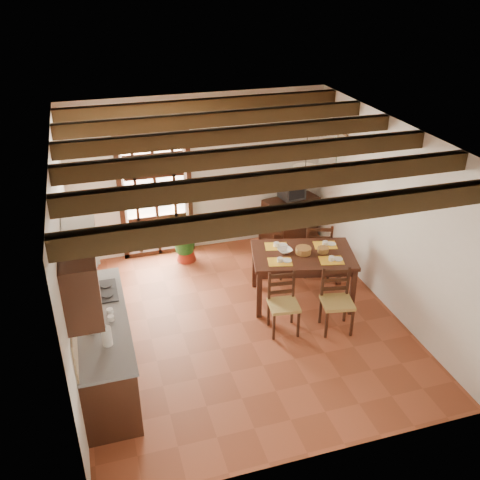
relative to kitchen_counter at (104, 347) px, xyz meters
name	(u,v)px	position (x,y,z in m)	size (l,w,h in m)	color
ground_plane	(241,322)	(1.96, 0.60, -0.47)	(5.00, 5.00, 0.00)	brown
room_shell	(242,210)	(1.96, 0.60, 1.34)	(4.52, 5.02, 2.81)	silver
ceiling_beams	(242,145)	(1.96, 0.60, 2.22)	(4.50, 4.34, 0.20)	black
french_door	(155,193)	(1.16, 3.05, 0.70)	(1.26, 0.11, 2.32)	white
kitchen_counter	(104,347)	(0.00, 0.00, 0.00)	(0.64, 2.25, 1.38)	black
upper_cabinet	(81,283)	(-0.12, -0.70, 1.38)	(0.35, 0.80, 0.70)	black
range_hood	(80,238)	(-0.09, 0.55, 1.26)	(0.38, 0.60, 0.54)	white
counter_items	(99,310)	(0.00, 0.09, 0.49)	(0.50, 1.43, 0.25)	black
dining_table	(303,259)	(3.02, 0.92, 0.24)	(1.69, 1.30, 0.82)	#381A12
chair_near_left	(283,314)	(2.47, 0.26, -0.20)	(0.45, 0.43, 0.88)	tan
chair_near_right	(336,312)	(3.20, 0.08, -0.18)	(0.49, 0.48, 0.92)	tan
chair_far_left	(271,259)	(2.83, 1.76, -0.18)	(0.56, 0.56, 0.92)	tan
chair_far_right	(316,257)	(3.57, 1.58, -0.17)	(0.55, 0.54, 0.96)	tan
table_setting	(304,248)	(3.02, 0.92, 0.44)	(1.10, 0.73, 0.10)	yellow
table_bowl	(285,251)	(2.77, 1.04, 0.37)	(0.22, 0.22, 0.05)	white
sideboard	(290,220)	(3.58, 2.83, -0.05)	(1.00, 0.45, 0.85)	black
crt_tv	(292,189)	(3.58, 2.82, 0.57)	(0.45, 0.43, 0.34)	black
fuse_box	(282,148)	(3.46, 3.08, 1.28)	(0.25, 0.03, 0.32)	white
plant_pot	(186,255)	(1.56, 2.64, -0.36)	(0.34, 0.34, 0.21)	maroon
potted_plant	(185,231)	(1.56, 2.64, 0.10)	(1.68, 1.44, 1.87)	#144C19
wall_shelf	(335,173)	(4.10, 2.20, 1.04)	(0.20, 0.42, 0.20)	black
shelf_vase	(336,166)	(4.10, 2.20, 1.18)	(0.15, 0.15, 0.15)	#B2BFB2
shelf_flowers	(337,154)	(4.10, 2.20, 1.38)	(0.14, 0.14, 0.36)	yellow
framed_picture	(342,142)	(4.18, 2.20, 1.58)	(0.03, 0.32, 0.32)	brown
pendant_lamp	(305,172)	(3.02, 1.02, 1.60)	(0.36, 0.36, 0.84)	black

